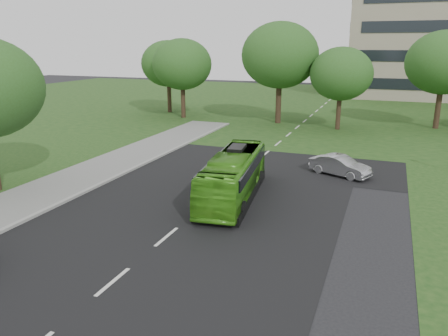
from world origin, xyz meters
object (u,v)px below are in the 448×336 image
Objects in this scene: tree_park_a at (182,64)px; tree_park_c at (341,74)px; sedan at (340,166)px; tree_park_b at (280,55)px; tree_park_d at (444,63)px; bus at (233,176)px; tree_park_f at (168,64)px.

tree_park_a is 17.41m from tree_park_c.
tree_park_c is at bearing 30.52° from sedan.
sedan is (8.41, -17.49, -6.36)m from tree_park_b.
tree_park_d is at bearing 3.86° from sedan.
sedan is (4.95, 6.37, -0.61)m from bus.
tree_park_a is 28.01m from bus.
sedan is at bearing -82.79° from tree_park_c.
tree_park_c is 21.24m from tree_park_f.
tree_park_f is (-3.43, 3.18, -0.10)m from tree_park_a.
tree_park_a is at bearing -178.25° from tree_park_b.
tree_park_a is 0.93× the size of tree_park_d.
tree_park_d reaches higher than tree_park_c.
tree_park_f is at bearing 179.41° from tree_park_d.
tree_park_f is 31.01m from sedan.
tree_park_c is at bearing -12.70° from tree_park_b.
tree_park_b is at bearing 167.30° from tree_park_c.
tree_park_b is at bearing 91.02° from bus.
tree_park_b reaches higher than bus.
tree_park_f is at bearing 137.11° from tree_park_a.
tree_park_b is 2.67× the size of sedan.
tree_park_f is (-20.79, 4.28, 0.48)m from tree_park_c.
tree_park_a reaches higher than tree_park_c.
tree_park_c is at bearing -11.64° from tree_park_f.
sedan is at bearing -109.46° from tree_park_d.
tree_park_d is at bearing 58.27° from bus.
sedan is at bearing 44.92° from bus.
tree_park_b reaches higher than sedan.
tree_park_a is 1.02× the size of tree_park_f.
tree_park_b is at bearing 1.75° from tree_park_a.
bus is at bearing -81.74° from tree_park_b.
tree_park_a is 26.43m from sedan.
tree_park_d reaches higher than tree_park_a.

